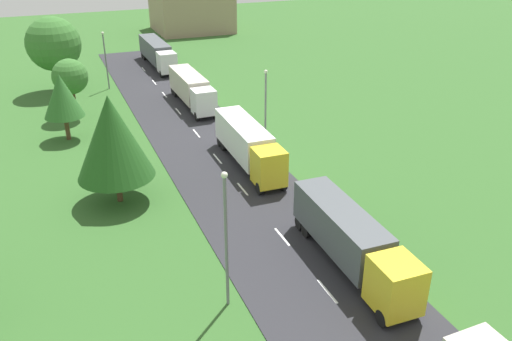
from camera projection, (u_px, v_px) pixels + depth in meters
name	position (u px, v px, depth m)	size (l,w,h in m)	color
road	(343.00, 311.00, 30.23)	(10.00, 140.00, 0.06)	#2B2B30
truck_second	(351.00, 239.00, 33.16)	(2.76, 12.19, 3.54)	yellow
truck_third	(248.00, 143.00, 47.07)	(2.72, 12.11, 3.70)	yellow
truck_fourth	(191.00, 88.00, 62.48)	(2.54, 11.83, 3.61)	white
truck_fifth	(157.00, 52.00, 79.14)	(2.69, 14.04, 3.65)	white
lamppost_second	(226.00, 234.00, 28.77)	(0.36, 0.36, 8.58)	slate
lamppost_third	(266.00, 102.00, 51.33)	(0.36, 0.36, 7.39)	slate
lamppost_fourth	(105.00, 57.00, 67.81)	(0.36, 0.36, 7.44)	slate
tree_oak	(70.00, 77.00, 57.48)	(3.88, 3.88, 6.70)	#513823
tree_birch	(62.00, 96.00, 51.73)	(3.94, 3.94, 6.81)	#513823
tree_ash	(54.00, 44.00, 65.90)	(6.76, 6.76, 9.53)	#513823
tree_lime	(112.00, 137.00, 39.71)	(5.95, 5.95, 8.75)	#513823
distant_building	(191.00, 11.00, 103.92)	(14.20, 13.42, 7.63)	#9E846B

